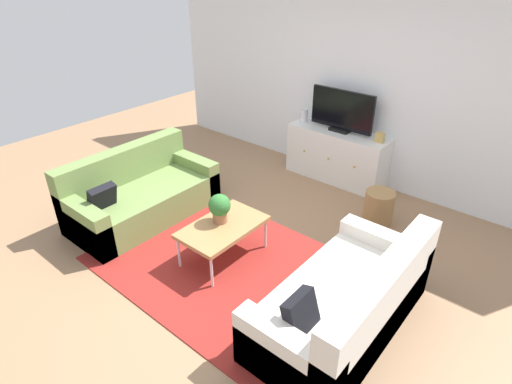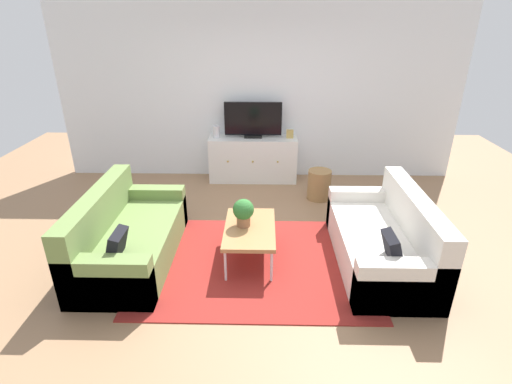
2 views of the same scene
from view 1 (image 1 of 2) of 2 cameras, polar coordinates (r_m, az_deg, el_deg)
ground_plane at (r=4.53m, az=-3.27°, el=-8.74°), size 10.00×10.00×0.00m
wall_back at (r=5.86m, az=14.07°, el=14.36°), size 6.40×0.12×2.70m
area_rug at (r=4.44m, az=-4.60°, el=-9.59°), size 2.50×1.90×0.01m
couch_left_side at (r=5.27m, az=-15.71°, el=-0.43°), size 0.87×1.75×0.81m
couch_right_side at (r=3.68m, az=12.71°, el=-14.98°), size 0.87×1.75×0.81m
coffee_table at (r=4.30m, az=-4.54°, el=-4.89°), size 0.55×0.90×0.41m
potted_plant at (r=4.25m, az=-4.99°, el=-2.07°), size 0.23×0.23×0.31m
tv_console at (r=5.99m, az=10.95°, el=4.92°), size 1.41×0.47×0.72m
flat_screen_tv at (r=5.77m, az=11.66°, el=10.75°), size 0.90×0.16×0.56m
glass_vase at (r=6.09m, az=6.55°, el=10.33°), size 0.11×0.11×0.19m
mantel_clock at (r=5.59m, az=16.56°, el=7.16°), size 0.11×0.07×0.13m
wicker_basket at (r=5.09m, az=16.37°, el=-2.21°), size 0.34×0.34×0.44m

